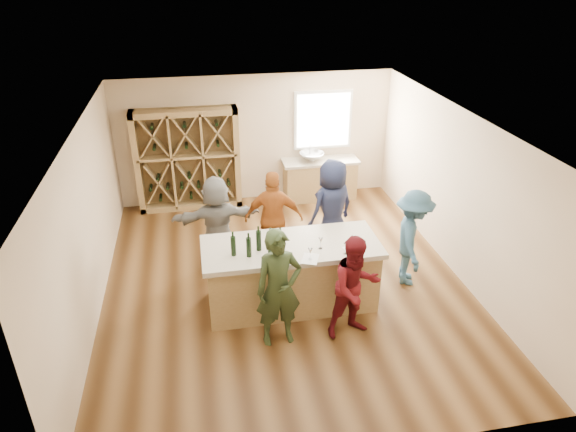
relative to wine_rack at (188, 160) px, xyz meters
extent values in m
cube|color=brown|center=(1.50, -3.27, -1.15)|extent=(6.00, 7.00, 0.10)
cube|color=white|center=(1.50, -3.27, 1.75)|extent=(6.00, 7.00, 0.10)
cube|color=beige|center=(1.50, 0.28, 0.30)|extent=(6.00, 0.10, 2.80)
cube|color=beige|center=(1.50, -6.82, 0.30)|extent=(6.00, 0.10, 2.80)
cube|color=beige|center=(-1.55, -3.27, 0.30)|extent=(0.10, 7.00, 2.80)
cube|color=beige|center=(4.55, -3.27, 0.30)|extent=(0.10, 7.00, 2.80)
cube|color=white|center=(3.00, 0.20, 0.65)|extent=(1.30, 0.06, 1.30)
cube|color=white|center=(3.00, 0.17, 0.65)|extent=(1.18, 0.01, 1.18)
cube|color=#9B7C4A|center=(0.00, 0.00, 0.00)|extent=(2.20, 0.45, 2.20)
cube|color=#9B7C4A|center=(2.90, -0.07, -0.67)|extent=(1.60, 0.58, 0.86)
cube|color=#B3A792|center=(2.90, -0.07, -0.21)|extent=(1.70, 0.62, 0.06)
imported|color=silver|center=(2.70, -0.07, -0.09)|extent=(0.54, 0.54, 0.19)
cylinder|color=silver|center=(2.70, 0.11, -0.03)|extent=(0.02, 0.02, 0.30)
cube|color=#9B7C4A|center=(1.50, -3.88, -0.60)|extent=(2.60, 1.00, 1.00)
cube|color=#B3A792|center=(1.50, -3.88, -0.06)|extent=(2.72, 1.12, 0.08)
cylinder|color=black|center=(0.61, -4.02, 0.13)|extent=(0.09, 0.09, 0.31)
cylinder|color=black|center=(0.83, -4.10, 0.13)|extent=(0.10, 0.10, 0.31)
cylinder|color=black|center=(0.99, -3.95, 0.14)|extent=(0.08, 0.08, 0.32)
cylinder|color=black|center=(1.15, -4.06, 0.15)|extent=(0.10, 0.10, 0.33)
cylinder|color=black|center=(1.30, -4.04, 0.13)|extent=(0.08, 0.08, 0.30)
cone|color=white|center=(1.24, -4.35, 0.08)|extent=(0.09, 0.09, 0.20)
cone|color=white|center=(1.68, -4.35, 0.07)|extent=(0.07, 0.07, 0.19)
cone|color=white|center=(2.23, -4.29, 0.07)|extent=(0.09, 0.09, 0.18)
cone|color=white|center=(1.91, -4.07, 0.07)|extent=(0.07, 0.07, 0.17)
cone|color=white|center=(2.40, -4.12, 0.07)|extent=(0.09, 0.09, 0.18)
cube|color=white|center=(1.17, -4.29, -0.02)|extent=(0.28, 0.35, 0.00)
cube|color=white|center=(1.69, -4.33, -0.02)|extent=(0.33, 0.37, 0.00)
cube|color=white|center=(2.38, -4.23, -0.02)|extent=(0.29, 0.36, 0.00)
imported|color=#263319|center=(1.16, -4.73, -0.20)|extent=(0.70, 0.54, 1.79)
imported|color=#590F14|center=(2.26, -4.76, -0.30)|extent=(0.85, 0.58, 1.60)
imported|color=#335972|center=(3.58, -3.64, -0.26)|extent=(0.80, 1.19, 1.68)
imported|color=#994C19|center=(1.44, -2.58, -0.23)|extent=(1.10, 0.70, 1.75)
imported|color=#191E38|center=(2.53, -2.46, -0.18)|extent=(1.05, 0.88, 1.83)
imported|color=slate|center=(0.45, -2.47, -0.26)|extent=(1.59, 0.65, 1.69)
camera|label=1|loc=(0.20, -10.49, 3.93)|focal=32.00mm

